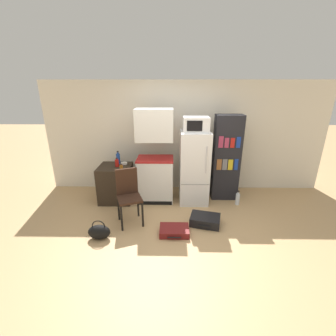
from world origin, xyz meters
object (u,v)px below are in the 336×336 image
at_px(bottle_amber_beer, 121,168).
at_px(handbag, 99,232).
at_px(kitchen_hutch, 155,161).
at_px(bowl, 124,163).
at_px(refrigerator, 194,168).
at_px(bookshelf, 226,158).
at_px(suitcase_small_flat, 205,220).
at_px(side_table, 116,183).
at_px(bottle_ketchup_red, 117,163).
at_px(bottle_blue_soda, 118,158).
at_px(chair, 128,191).
at_px(microwave, 196,124).
at_px(water_bottle_front, 238,199).
at_px(suitcase_large_flat, 174,231).

height_order(bottle_amber_beer, handbag, bottle_amber_beer).
distance_m(kitchen_hutch, bowl, 0.69).
height_order(refrigerator, bowl, refrigerator).
xyz_separation_m(bookshelf, bottle_amber_beer, (-2.15, -0.44, -0.07)).
xyz_separation_m(suitcase_small_flat, handbag, (-1.78, -0.44, 0.04)).
height_order(suitcase_small_flat, handbag, handbag).
bearing_deg(side_table, kitchen_hutch, 3.08).
xyz_separation_m(bookshelf, bottle_ketchup_red, (-2.29, -0.18, -0.06)).
relative_size(bottle_amber_beer, bottle_ketchup_red, 0.79).
distance_m(bottle_ketchup_red, handbag, 1.53).
bearing_deg(bottle_ketchup_red, bottle_blue_soda, 94.30).
distance_m(kitchen_hutch, chair, 1.01).
distance_m(refrigerator, microwave, 0.90).
height_order(bowl, chair, chair).
distance_m(microwave, water_bottle_front, 1.79).
bearing_deg(bottle_ketchup_red, water_bottle_front, -3.85).
relative_size(bottle_blue_soda, suitcase_small_flat, 0.47).
distance_m(bottle_blue_soda, chair, 1.10).
distance_m(refrigerator, bottle_blue_soda, 1.63).
relative_size(suitcase_large_flat, handbag, 1.37).
distance_m(bowl, handbag, 1.65).
distance_m(refrigerator, suitcase_small_flat, 1.15).
relative_size(side_table, handbag, 2.16).
height_order(microwave, suitcase_small_flat, microwave).
bearing_deg(suitcase_small_flat, bottle_blue_soda, 162.19).
relative_size(refrigerator, suitcase_small_flat, 2.55).
bearing_deg(bottle_blue_soda, bottle_amber_beer, -70.27).
xyz_separation_m(refrigerator, water_bottle_front, (0.92, -0.19, -0.62)).
xyz_separation_m(side_table, water_bottle_front, (2.58, -0.19, -0.26)).
distance_m(bookshelf, bowl, 2.18).
bearing_deg(suitcase_small_flat, water_bottle_front, 57.19).
distance_m(bowl, water_bottle_front, 2.52).
relative_size(bookshelf, suitcase_large_flat, 3.71).
height_order(side_table, chair, chair).
bearing_deg(suitcase_large_flat, microwave, 71.14).
height_order(bookshelf, bowl, bookshelf).
distance_m(microwave, bottle_ketchup_red, 1.79).
relative_size(side_table, water_bottle_front, 2.47).
relative_size(bowl, handbag, 0.37).
height_order(chair, suitcase_small_flat, chair).
xyz_separation_m(microwave, chair, (-1.24, -0.82, -1.07)).
bearing_deg(microwave, kitchen_hutch, 176.75).
bearing_deg(bowl, refrigerator, -5.38).
relative_size(bookshelf, bottle_blue_soda, 6.48).
height_order(suitcase_small_flat, water_bottle_front, water_bottle_front).
bearing_deg(handbag, kitchen_hutch, 59.59).
bearing_deg(refrigerator, suitcase_large_flat, -109.03).
bearing_deg(kitchen_hutch, side_table, -176.92).
bearing_deg(bottle_blue_soda, handbag, -90.80).
bearing_deg(bookshelf, water_bottle_front, -56.73).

